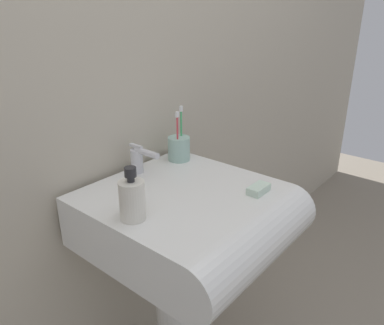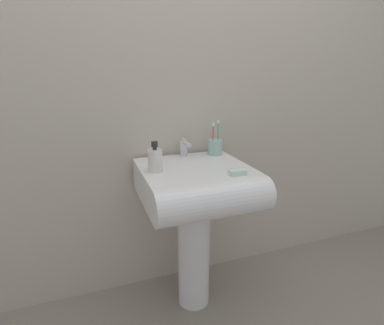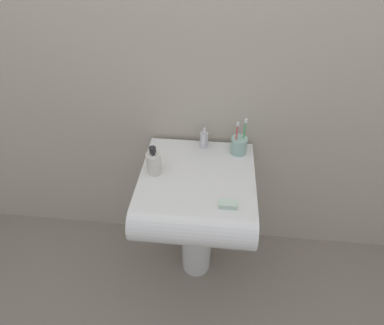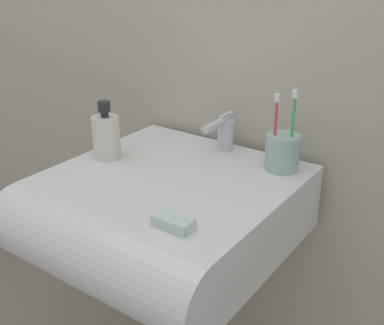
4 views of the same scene
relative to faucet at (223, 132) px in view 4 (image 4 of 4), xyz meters
name	(u,v)px [view 4 (image 4 of 4)]	position (x,y,z in m)	size (l,w,h in m)	color
wall_back	(242,13)	(-0.02, 0.10, 0.30)	(5.00, 0.05, 2.40)	#B7AD99
sink_basin	(159,216)	(-0.02, -0.26, -0.14)	(0.56, 0.60, 0.17)	white
faucet	(223,132)	(0.00, 0.00, 0.00)	(0.04, 0.13, 0.10)	silver
toothbrush_cup	(282,152)	(0.18, -0.02, -0.01)	(0.08, 0.08, 0.21)	#99BFB2
soap_bottle	(106,136)	(-0.22, -0.22, 0.01)	(0.07, 0.07, 0.15)	silver
bar_soap	(173,222)	(0.13, -0.40, -0.04)	(0.08, 0.04, 0.02)	silver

